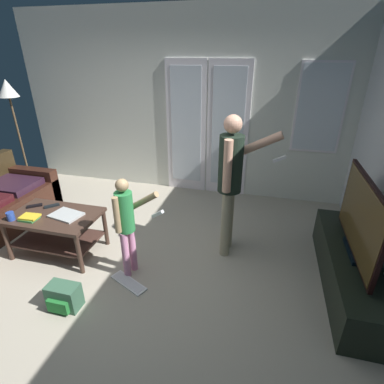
% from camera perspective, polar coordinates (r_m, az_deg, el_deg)
% --- Properties ---
extents(ground_plane, '(5.39, 4.91, 0.02)m').
position_cam_1_polar(ground_plane, '(3.42, -14.39, -15.56)').
color(ground_plane, '#A89E8B').
extents(wall_back_with_doors, '(5.39, 0.09, 2.84)m').
position_cam_1_polar(wall_back_with_doors, '(4.87, -1.63, 15.92)').
color(wall_back_with_doors, silver).
rests_on(wall_back_with_doors, ground_plane).
extents(coffee_table, '(0.99, 0.62, 0.51)m').
position_cam_1_polar(coffee_table, '(3.79, -24.68, -5.78)').
color(coffee_table, '#3E2A21').
rests_on(coffee_table, ground_plane).
extents(tv_stand, '(0.41, 1.74, 0.40)m').
position_cam_1_polar(tv_stand, '(3.46, 27.60, -12.98)').
color(tv_stand, black).
rests_on(tv_stand, ground_plane).
extents(flat_screen_tv, '(0.08, 1.24, 0.76)m').
position_cam_1_polar(flat_screen_tv, '(3.16, 29.69, -4.46)').
color(flat_screen_tv, black).
rests_on(flat_screen_tv, tv_stand).
extents(person_adult, '(0.70, 0.44, 1.62)m').
position_cam_1_polar(person_adult, '(3.22, 7.58, 3.18)').
color(person_adult, tan).
rests_on(person_adult, ground_plane).
extents(person_child, '(0.48, 0.30, 1.11)m').
position_cam_1_polar(person_child, '(3.04, -12.47, -5.24)').
color(person_child, pink).
rests_on(person_child, ground_plane).
extents(floor_lamp, '(0.29, 0.29, 1.82)m').
position_cam_1_polar(floor_lamp, '(5.41, -31.64, 15.05)').
color(floor_lamp, '#39332F').
rests_on(floor_lamp, ground_plane).
extents(backpack, '(0.30, 0.21, 0.25)m').
position_cam_1_polar(backpack, '(3.16, -23.43, -18.02)').
color(backpack, '#375E46').
rests_on(backpack, ground_plane).
extents(loose_keyboard, '(0.45, 0.31, 0.02)m').
position_cam_1_polar(loose_keyboard, '(3.29, -12.09, -16.69)').
color(loose_keyboard, white).
rests_on(loose_keyboard, ground_plane).
extents(laptop_closed, '(0.38, 0.30, 0.02)m').
position_cam_1_polar(laptop_closed, '(3.63, -23.04, -4.09)').
color(laptop_closed, '#AFB3B2').
rests_on(laptop_closed, coffee_table).
extents(cup_near_edge, '(0.08, 0.08, 0.09)m').
position_cam_1_polar(cup_near_edge, '(3.81, -31.52, -3.99)').
color(cup_near_edge, '#28449C').
rests_on(cup_near_edge, coffee_table).
extents(tv_remote_black, '(0.16, 0.14, 0.02)m').
position_cam_1_polar(tv_remote_black, '(4.01, -28.02, -2.36)').
color(tv_remote_black, black).
rests_on(tv_remote_black, coffee_table).
extents(dvd_remote_slim, '(0.16, 0.16, 0.02)m').
position_cam_1_polar(dvd_remote_slim, '(3.92, -25.36, -2.42)').
color(dvd_remote_slim, black).
rests_on(dvd_remote_slim, coffee_table).
extents(book_stack, '(0.20, 0.16, 0.05)m').
position_cam_1_polar(book_stack, '(3.73, -28.79, -4.36)').
color(book_stack, '#3B8A45').
rests_on(book_stack, coffee_table).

